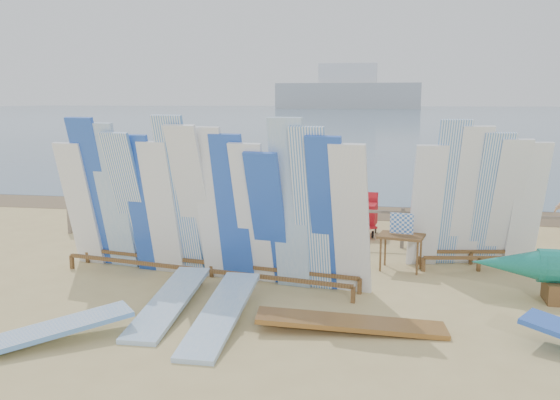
% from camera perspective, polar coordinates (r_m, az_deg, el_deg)
% --- Properties ---
extents(ground, '(160.00, 160.00, 0.00)m').
position_cam_1_polar(ground, '(10.68, 1.01, -8.07)').
color(ground, tan).
rests_on(ground, ground).
extents(ocean, '(320.00, 240.00, 0.02)m').
position_cam_1_polar(ocean, '(138.08, 9.94, 8.25)').
color(ocean, '#45617C').
rests_on(ocean, ground).
extents(wet_sand_strip, '(40.00, 2.60, 0.01)m').
position_cam_1_polar(wet_sand_strip, '(17.62, 4.89, -0.98)').
color(wet_sand_strip, brown).
rests_on(wet_sand_strip, ground).
extents(distant_ship, '(45.00, 8.00, 14.00)m').
position_cam_1_polar(distant_ship, '(190.53, 6.52, 10.30)').
color(distant_ship, '#999EA3').
rests_on(distant_ship, ocean).
extents(fence, '(12.08, 0.08, 0.90)m').
position_cam_1_polar(fence, '(13.40, 3.15, -1.62)').
color(fence, '#796A5C').
rests_on(fence, ground).
extents(main_surfboard_rack, '(6.02, 1.78, 3.00)m').
position_cam_1_polar(main_surfboard_rack, '(10.63, -7.31, -0.78)').
color(main_surfboard_rack, brown).
rests_on(main_surfboard_rack, ground).
extents(side_surfboard_rack, '(2.60, 1.11, 2.90)m').
position_cam_1_polar(side_surfboard_rack, '(11.98, 18.46, -0.23)').
color(side_surfboard_rack, brown).
rests_on(side_surfboard_rack, ground).
extents(vendor_table, '(0.94, 0.75, 1.12)m').
position_cam_1_polar(vendor_table, '(11.64, 11.55, -4.86)').
color(vendor_table, brown).
rests_on(vendor_table, ground).
extents(flat_board_a, '(0.64, 2.71, 0.32)m').
position_cam_1_polar(flat_board_a, '(9.55, -10.56, -10.44)').
color(flat_board_a, '#89B2DB').
rests_on(flat_board_a, ground).
extents(flat_board_b, '(0.57, 2.69, 0.39)m').
position_cam_1_polar(flat_board_b, '(8.89, -5.64, -11.87)').
color(flat_board_b, '#89B2DB').
rests_on(flat_board_b, ground).
extents(flat_board_c, '(2.74, 0.84, 0.23)m').
position_cam_1_polar(flat_board_c, '(8.71, 6.82, -12.36)').
color(flat_board_c, brown).
rests_on(flat_board_c, ground).
extents(flat_board_e, '(2.39, 2.21, 0.33)m').
position_cam_1_polar(flat_board_e, '(8.78, -22.91, -12.92)').
color(flat_board_e, white).
rests_on(flat_board_e, ground).
extents(beach_chair_left, '(0.73, 0.74, 0.91)m').
position_cam_1_polar(beach_chair_left, '(14.53, 3.63, -2.20)').
color(beach_chair_left, red).
rests_on(beach_chair_left, ground).
extents(beach_chair_right, '(0.71, 0.71, 0.79)m').
position_cam_1_polar(beach_chair_right, '(14.11, 7.92, -2.79)').
color(beach_chair_right, red).
rests_on(beach_chair_right, ground).
extents(stroller, '(0.56, 0.77, 1.01)m').
position_cam_1_polar(stroller, '(14.47, 8.41, -1.78)').
color(stroller, red).
rests_on(stroller, ground).
extents(beachgoer_6, '(0.69, 0.87, 1.61)m').
position_cam_1_polar(beachgoer_6, '(14.40, 17.83, -0.58)').
color(beachgoer_6, tan).
rests_on(beachgoer_6, ground).
extents(beachgoer_2, '(0.81, 0.91, 1.71)m').
position_cam_1_polar(beachgoer_2, '(15.68, -3.43, 0.88)').
color(beachgoer_2, beige).
rests_on(beachgoer_2, ground).
extents(beachgoer_0, '(0.84, 0.89, 1.70)m').
position_cam_1_polar(beachgoer_0, '(16.26, -9.47, 1.05)').
color(beachgoer_0, tan).
rests_on(beachgoer_0, ground).
extents(beachgoer_5, '(1.36, 1.76, 1.85)m').
position_cam_1_polar(beachgoer_5, '(16.67, 2.11, 1.67)').
color(beachgoer_5, beige).
rests_on(beachgoer_5, ground).
extents(beachgoer_3, '(0.57, 1.12, 1.67)m').
position_cam_1_polar(beachgoer_3, '(16.63, -4.64, 1.29)').
color(beachgoer_3, tan).
rests_on(beachgoer_3, ground).
extents(beachgoer_11, '(1.72, 1.00, 1.76)m').
position_cam_1_polar(beachgoer_11, '(18.36, -5.05, 2.24)').
color(beachgoer_11, beige).
rests_on(beachgoer_11, ground).
extents(beachgoer_8, '(0.65, 0.99, 1.87)m').
position_cam_1_polar(beachgoer_8, '(13.87, 15.12, -0.28)').
color(beachgoer_8, beige).
rests_on(beachgoer_8, ground).
extents(beachgoer_7, '(0.70, 0.78, 1.89)m').
position_cam_1_polar(beachgoer_7, '(15.64, 16.30, 0.82)').
color(beachgoer_7, '#8C6042').
rests_on(beachgoer_7, ground).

